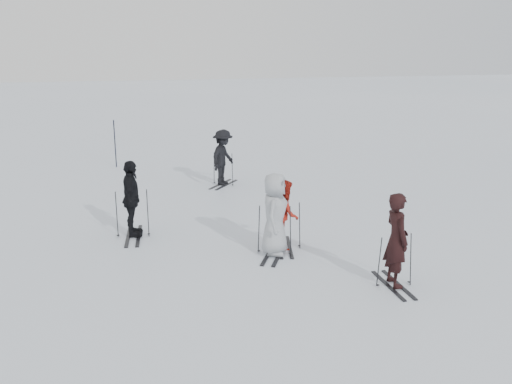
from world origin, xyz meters
TOP-DOWN VIEW (x-y plane):
  - ground at (0.00, 0.00)m, footprint 120.00×120.00m
  - skier_near_dark at (1.88, -3.24)m, footprint 0.48×0.71m
  - skier_red at (0.33, -0.60)m, footprint 0.78×0.92m
  - skier_grey at (-0.02, -0.95)m, footprint 0.96×1.11m
  - skier_uphill_left at (-3.21, 1.08)m, footprint 0.58×1.18m
  - skier_uphill_far at (-0.01, 5.84)m, footprint 1.31×1.40m
  - skis_near_dark at (1.88, -3.24)m, footprint 1.56×0.84m
  - skis_red at (0.33, -0.60)m, footprint 1.73×1.15m
  - skis_grey at (-0.02, -0.95)m, footprint 1.89×1.53m
  - skis_uphill_left at (-3.21, 1.08)m, footprint 1.80×1.07m
  - skis_uphill_far at (-0.01, 5.84)m, footprint 1.77×1.65m
  - piste_marker at (-3.62, 9.64)m, footprint 0.05×0.05m

SIDE VIEW (x-z plane):
  - ground at x=0.00m, z-range 0.00..0.00m
  - skis_near_dark at x=1.88m, z-range 0.00..1.13m
  - skis_red at x=0.33m, z-range 0.00..1.16m
  - skis_uphill_far at x=-0.01m, z-range 0.00..1.16m
  - skis_grey at x=-0.02m, z-range 0.00..1.22m
  - skis_uphill_left at x=-3.21m, z-range 0.00..1.26m
  - skier_red at x=0.33m, z-range 0.00..1.66m
  - piste_marker at x=-3.62m, z-range 0.00..1.87m
  - skier_uphill_far at x=-0.01m, z-range 0.00..1.90m
  - skier_grey at x=-0.02m, z-range 0.00..1.92m
  - skier_near_dark at x=1.88m, z-range 0.00..1.94m
  - skier_uphill_left at x=-3.21m, z-range 0.00..1.95m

